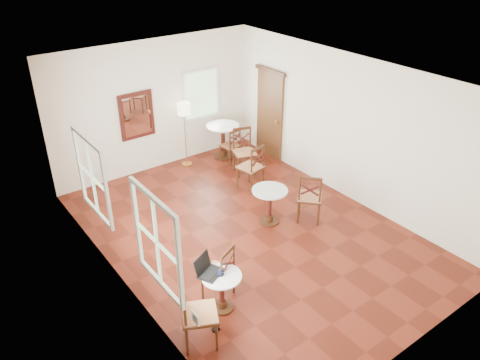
% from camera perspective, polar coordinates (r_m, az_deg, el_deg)
% --- Properties ---
extents(ground, '(7.00, 7.00, 0.00)m').
position_cam_1_polar(ground, '(9.08, 1.14, -6.27)').
color(ground, '#621D10').
rests_on(ground, ground).
extents(room_shell, '(5.02, 7.02, 3.01)m').
position_cam_1_polar(room_shell, '(8.31, -0.22, 5.19)').
color(room_shell, white).
rests_on(room_shell, ground).
extents(cafe_table_near, '(0.60, 0.60, 0.64)m').
position_cam_1_polar(cafe_table_near, '(7.27, -2.20, -12.82)').
color(cafe_table_near, '#412010').
rests_on(cafe_table_near, ground).
extents(cafe_table_mid, '(0.69, 0.69, 0.73)m').
position_cam_1_polar(cafe_table_mid, '(9.15, 3.54, -2.68)').
color(cafe_table_mid, '#412010').
rests_on(cafe_table_mid, ground).
extents(cafe_table_back, '(0.80, 0.80, 0.85)m').
position_cam_1_polar(cafe_table_back, '(11.68, -2.05, 5.09)').
color(cafe_table_back, '#412010').
rests_on(cafe_table_back, ground).
extents(chair_near_a, '(0.57, 0.57, 0.94)m').
position_cam_1_polar(chair_near_a, '(7.43, -2.50, -11.00)').
color(chair_near_a, '#412010').
rests_on(chair_near_a, ground).
extents(chair_near_b, '(0.66, 0.66, 1.06)m').
position_cam_1_polar(chair_near_b, '(6.72, -5.10, -15.62)').
color(chair_near_b, '#412010').
rests_on(chair_near_b, ground).
extents(chair_mid_a, '(0.57, 0.57, 1.05)m').
position_cam_1_polar(chair_mid_a, '(10.25, 1.38, 1.53)').
color(chair_mid_a, '#412010').
rests_on(chair_mid_a, ground).
extents(chair_mid_b, '(0.67, 0.67, 1.03)m').
position_cam_1_polar(chair_mid_b, '(9.27, 8.32, -2.04)').
color(chair_mid_b, '#412010').
rests_on(chair_mid_b, ground).
extents(chair_back_a, '(0.45, 0.45, 0.87)m').
position_cam_1_polar(chair_back_a, '(11.47, -1.08, 4.14)').
color(chair_back_a, '#412010').
rests_on(chair_back_a, ground).
extents(chair_back_b, '(0.62, 0.62, 1.06)m').
position_cam_1_polar(chair_back_b, '(10.94, 0.51, 3.41)').
color(chair_back_b, '#412010').
rests_on(chair_back_b, ground).
extents(floor_lamp, '(0.30, 0.30, 1.56)m').
position_cam_1_polar(floor_lamp, '(11.06, -6.73, 7.98)').
color(floor_lamp, '#BF8C3F').
rests_on(floor_lamp, ground).
extents(laptop, '(0.47, 0.45, 0.27)m').
position_cam_1_polar(laptop, '(7.13, -3.97, -10.59)').
color(laptop, black).
rests_on(laptop, cafe_table_near).
extents(mouse, '(0.10, 0.08, 0.03)m').
position_cam_1_polar(mouse, '(7.10, -2.24, -11.26)').
color(mouse, black).
rests_on(mouse, cafe_table_near).
extents(navy_mug, '(0.10, 0.07, 0.08)m').
position_cam_1_polar(navy_mug, '(7.09, -2.40, -11.08)').
color(navy_mug, '#101336').
rests_on(navy_mug, cafe_table_near).
extents(water_glass, '(0.05, 0.05, 0.09)m').
position_cam_1_polar(water_glass, '(7.09, -2.32, -11.00)').
color(water_glass, white).
rests_on(water_glass, cafe_table_near).
extents(power_adapter, '(0.11, 0.06, 0.04)m').
position_cam_1_polar(power_adapter, '(7.21, -2.93, -17.40)').
color(power_adapter, black).
rests_on(power_adapter, ground).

